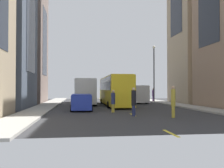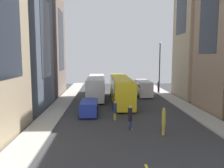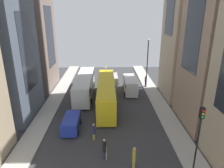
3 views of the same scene
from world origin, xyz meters
TOP-DOWN VIEW (x-y plane):
  - ground_plane at (0.00, 0.00)m, footprint 42.78×42.78m
  - sidewalk_west at (-8.18, 0.00)m, footprint 2.42×44.00m
  - sidewalk_east at (8.18, 0.00)m, footprint 2.42×44.00m
  - lane_stripe_1 at (0.00, -12.60)m, footprint 0.16×2.00m
  - lane_stripe_2 at (0.00, -4.20)m, footprint 0.16×2.00m
  - lane_stripe_3 at (0.00, 4.20)m, footprint 0.16×2.00m
  - lane_stripe_4 at (0.00, 12.60)m, footprint 0.16×2.00m
  - lane_stripe_5 at (0.00, 21.00)m, footprint 0.16×2.00m
  - building_west_2 at (-12.72, 6.73)m, footprint 6.34×8.37m
  - city_bus_white at (-3.56, 2.75)m, footprint 2.81×12.41m
  - streetcar_yellow at (0.06, -1.02)m, footprint 2.70×14.13m
  - delivery_van_white at (4.21, 3.79)m, footprint 2.25×6.16m
  - car_silver_0 at (1.36, 9.05)m, footprint 2.08×4.31m
  - car_blue_1 at (-4.09, -8.12)m, footprint 2.02×4.16m
  - pedestrian_walking_far at (-0.13, -13.49)m, footprint 0.36×0.36m
  - pedestrian_crossing_near at (-1.30, -10.30)m, footprint 0.37×0.37m
  - pedestrian_waiting_curb at (2.48, -14.92)m, footprint 0.32×0.32m
  - pedestrian_crossing_mid at (7.43, 6.36)m, footprint 0.38×0.38m
  - traffic_light_near_corner at (7.37, -15.95)m, footprint 0.32×0.44m
  - streetlamp_near at (7.47, 6.07)m, footprint 0.44×0.44m

SIDE VIEW (x-z plane):
  - ground_plane at x=0.00m, z-range 0.00..0.00m
  - lane_stripe_1 at x=0.00m, z-range 0.00..0.01m
  - lane_stripe_2 at x=0.00m, z-range 0.00..0.01m
  - lane_stripe_3 at x=0.00m, z-range 0.00..0.01m
  - lane_stripe_4 at x=0.00m, z-range 0.00..0.01m
  - lane_stripe_5 at x=0.00m, z-range 0.00..0.01m
  - sidewalk_west at x=-8.18m, z-range 0.00..0.15m
  - sidewalk_east at x=8.18m, z-range 0.00..0.15m
  - car_silver_0 at x=1.36m, z-range 0.14..1.67m
  - car_blue_1 at x=-4.09m, z-range 0.14..1.72m
  - pedestrian_crossing_near at x=-1.30m, z-range 0.06..2.05m
  - pedestrian_walking_far at x=-0.13m, z-range 0.06..2.27m
  - pedestrian_crossing_mid at x=7.43m, z-range 0.21..2.27m
  - pedestrian_waiting_curb at x=2.48m, z-range 0.09..2.40m
  - delivery_van_white at x=4.21m, z-range 0.23..2.80m
  - city_bus_white at x=-3.56m, z-range 0.33..3.69m
  - streetcar_yellow at x=0.06m, z-range 0.33..3.92m
  - traffic_light_near_corner at x=7.37m, z-range 1.35..7.71m
  - streetlamp_near at x=7.47m, z-range 1.00..9.84m
  - building_west_2 at x=-12.72m, z-range 0.00..18.51m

